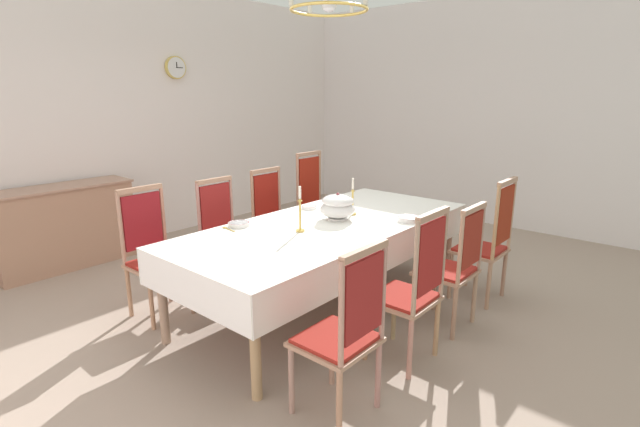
{
  "coord_description": "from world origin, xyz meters",
  "views": [
    {
      "loc": [
        -3.0,
        -2.71,
        1.87
      ],
      "look_at": [
        -0.09,
        -0.22,
        0.87
      ],
      "focal_mm": 26.04,
      "sensor_mm": 36.0,
      "label": 1
    }
  ],
  "objects": [
    {
      "name": "spoon_primary",
      "position": [
        0.63,
        -0.72,
        0.78
      ],
      "size": [
        0.04,
        0.18,
        0.01
      ],
      "rotation": [
        0.0,
        0.0,
        -0.1
      ],
      "color": "gold",
      "rests_on": "tablecloth"
    },
    {
      "name": "soup_tureen",
      "position": [
        0.13,
        -0.24,
        0.89
      ],
      "size": [
        0.31,
        0.31,
        0.25
      ],
      "color": "silver",
      "rests_on": "tablecloth"
    },
    {
      "name": "tablecloth",
      "position": [
        0.0,
        -0.24,
        0.72
      ],
      "size": [
        2.87,
        1.26,
        0.29
      ],
      "color": "white",
      "rests_on": "dining_table"
    },
    {
      "name": "chair_south_d",
      "position": [
        1.03,
        -1.26,
        0.58
      ],
      "size": [
        0.44,
        0.42,
        1.15
      ],
      "color": "#A77B60",
      "rests_on": "ground"
    },
    {
      "name": "bowl_far_left",
      "position": [
        0.26,
        0.22,
        0.79
      ],
      "size": [
        0.15,
        0.15,
        0.03
      ],
      "color": "silver",
      "rests_on": "tablecloth"
    },
    {
      "name": "bowl_near_left",
      "position": [
        0.5,
        -0.75,
        0.8
      ],
      "size": [
        0.2,
        0.2,
        0.04
      ],
      "color": "silver",
      "rests_on": "tablecloth"
    },
    {
      "name": "candlestick_west",
      "position": [
        -0.35,
        -0.24,
        0.93
      ],
      "size": [
        0.07,
        0.07,
        0.38
      ],
      "color": "gold",
      "rests_on": "tablecloth"
    },
    {
      "name": "spoon_secondary",
      "position": [
        -0.7,
        0.29,
        0.78
      ],
      "size": [
        0.04,
        0.18,
        0.01
      ],
      "rotation": [
        0.0,
        0.0,
        -0.13
      ],
      "color": "gold",
      "rests_on": "tablecloth"
    },
    {
      "name": "ground",
      "position": [
        0.0,
        0.0,
        -0.02
      ],
      "size": [
        7.25,
        5.71,
        0.04
      ],
      "primitive_type": "cube",
      "color": "gray"
    },
    {
      "name": "chandelier",
      "position": [
        -0.0,
        -0.24,
        2.51
      ],
      "size": [
        0.62,
        0.62,
        0.66
      ],
      "color": "gold"
    },
    {
      "name": "chair_south_b",
      "position": [
        -0.33,
        -1.26,
        0.57
      ],
      "size": [
        0.44,
        0.42,
        1.13
      ],
      "color": "#AD7A57",
      "rests_on": "ground"
    },
    {
      "name": "candlestick_east",
      "position": [
        0.35,
        -0.24,
        0.91
      ],
      "size": [
        0.07,
        0.07,
        0.34
      ],
      "color": "gold",
      "rests_on": "tablecloth"
    },
    {
      "name": "chair_south_a",
      "position": [
        -1.09,
        -1.26,
        0.55
      ],
      "size": [
        0.44,
        0.42,
        1.08
      ],
      "color": "#9F7769",
      "rests_on": "ground"
    },
    {
      "name": "back_wall",
      "position": [
        0.0,
        2.9,
        1.59
      ],
      "size": [
        7.25,
        0.08,
        3.18
      ],
      "primitive_type": "cube",
      "color": "silver",
      "rests_on": "ground"
    },
    {
      "name": "sideboard",
      "position": [
        -1.12,
        2.58,
        0.45
      ],
      "size": [
        1.44,
        0.48,
        0.9
      ],
      "rotation": [
        0.0,
        0.0,
        3.14
      ],
      "color": "#A77B61",
      "rests_on": "ground"
    },
    {
      "name": "chair_south_c",
      "position": [
        0.34,
        -1.26,
        0.54
      ],
      "size": [
        0.44,
        0.42,
        1.04
      ],
      "color": "#A57D5B",
      "rests_on": "ground"
    },
    {
      "name": "chair_north_b",
      "position": [
        -0.33,
        0.79,
        0.55
      ],
      "size": [
        0.44,
        0.42,
        1.07
      ],
      "rotation": [
        0.0,
        0.0,
        3.14
      ],
      "color": "#A7786B",
      "rests_on": "ground"
    },
    {
      "name": "chair_north_d",
      "position": [
        1.03,
        0.8,
        0.59
      ],
      "size": [
        0.44,
        0.42,
        1.2
      ],
      "rotation": [
        0.0,
        0.0,
        3.14
      ],
      "color": "#A47668",
      "rests_on": "ground"
    },
    {
      "name": "chair_north_a",
      "position": [
        -1.09,
        0.79,
        0.56
      ],
      "size": [
        0.44,
        0.42,
        1.11
      ],
      "rotation": [
        0.0,
        0.0,
        3.14
      ],
      "color": "#A7795D",
      "rests_on": "ground"
    },
    {
      "name": "dining_table",
      "position": [
        0.0,
        -0.24,
        0.7
      ],
      "size": [
        2.85,
        1.24,
        0.77
      ],
      "color": "tan",
      "rests_on": "ground"
    },
    {
      "name": "mounted_clock",
      "position": [
        0.58,
        2.82,
        2.19
      ],
      "size": [
        0.29,
        0.06,
        0.29
      ],
      "color": "#D1B251"
    },
    {
      "name": "right_wall",
      "position": [
        3.66,
        0.0,
        1.59
      ],
      "size": [
        0.08,
        5.71,
        3.18
      ],
      "primitive_type": "cube",
      "color": "silver",
      "rests_on": "ground"
    },
    {
      "name": "chair_north_c",
      "position": [
        0.34,
        0.79,
        0.56
      ],
      "size": [
        0.44,
        0.42,
        1.09
      ],
      "rotation": [
        0.0,
        0.0,
        3.14
      ],
      "color": "#A1775A",
      "rests_on": "ground"
    },
    {
      "name": "bowl_near_right",
      "position": [
        -0.58,
        0.26,
        0.79
      ],
      "size": [
        0.18,
        0.18,
        0.04
      ],
      "color": "silver",
      "rests_on": "tablecloth"
    }
  ]
}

